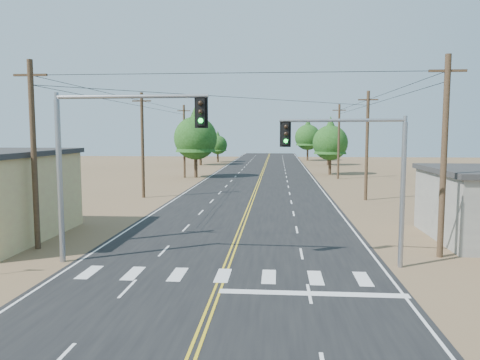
# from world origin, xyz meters

# --- Properties ---
(road) EXTENTS (15.00, 200.00, 0.02)m
(road) POSITION_xyz_m (0.00, 30.00, 0.01)
(road) COLOR black
(road) RESTS_ON ground
(utility_pole_left_near) EXTENTS (1.80, 0.30, 10.00)m
(utility_pole_left_near) POSITION_xyz_m (-10.50, 12.00, 5.12)
(utility_pole_left_near) COLOR #4C3826
(utility_pole_left_near) RESTS_ON ground
(utility_pole_left_mid) EXTENTS (1.80, 0.30, 10.00)m
(utility_pole_left_mid) POSITION_xyz_m (-10.50, 32.00, 5.12)
(utility_pole_left_mid) COLOR #4C3826
(utility_pole_left_mid) RESTS_ON ground
(utility_pole_left_far) EXTENTS (1.80, 0.30, 10.00)m
(utility_pole_left_far) POSITION_xyz_m (-10.50, 52.00, 5.12)
(utility_pole_left_far) COLOR #4C3826
(utility_pole_left_far) RESTS_ON ground
(utility_pole_right_near) EXTENTS (1.80, 0.30, 10.00)m
(utility_pole_right_near) POSITION_xyz_m (10.50, 12.00, 5.12)
(utility_pole_right_near) COLOR #4C3826
(utility_pole_right_near) RESTS_ON ground
(utility_pole_right_mid) EXTENTS (1.80, 0.30, 10.00)m
(utility_pole_right_mid) POSITION_xyz_m (10.50, 32.00, 5.12)
(utility_pole_right_mid) COLOR #4C3826
(utility_pole_right_mid) RESTS_ON ground
(utility_pole_right_far) EXTENTS (1.80, 0.30, 10.00)m
(utility_pole_right_far) POSITION_xyz_m (10.50, 52.00, 5.12)
(utility_pole_right_far) COLOR #4C3826
(utility_pole_right_far) RESTS_ON ground
(signal_mast_left) EXTENTS (7.34, 0.67, 8.09)m
(signal_mast_left) POSITION_xyz_m (-5.86, 9.57, 5.52)
(signal_mast_left) COLOR gray
(signal_mast_left) RESTS_ON ground
(signal_mast_right) EXTENTS (5.76, 0.87, 6.98)m
(signal_mast_right) POSITION_xyz_m (6.41, 10.18, 4.72)
(signal_mast_right) COLOR gray
(signal_mast_right) RESTS_ON ground
(tree_left_near) EXTENTS (5.96, 5.96, 9.94)m
(tree_left_near) POSITION_xyz_m (-9.00, 52.46, 6.08)
(tree_left_near) COLOR #3F2D1E
(tree_left_near) RESTS_ON ground
(tree_left_mid) EXTENTS (5.64, 5.64, 9.40)m
(tree_left_mid) POSITION_xyz_m (-12.45, 77.28, 5.75)
(tree_left_mid) COLOR #3F2D1E
(tree_left_mid) RESTS_ON ground
(tree_left_far) EXTENTS (3.97, 3.97, 6.62)m
(tree_left_far) POSITION_xyz_m (-10.25, 86.35, 4.05)
(tree_left_far) COLOR #3F2D1E
(tree_left_far) RESTS_ON ground
(tree_right_near) EXTENTS (5.17, 5.17, 8.61)m
(tree_right_near) POSITION_xyz_m (10.07, 58.17, 5.27)
(tree_right_near) COLOR #3F2D1E
(tree_right_near) RESTS_ON ground
(tree_right_mid) EXTENTS (4.66, 4.66, 7.76)m
(tree_right_mid) POSITION_xyz_m (12.00, 78.85, 4.75)
(tree_right_mid) COLOR #3F2D1E
(tree_right_mid) RESTS_ON ground
(tree_right_far) EXTENTS (5.67, 5.67, 9.45)m
(tree_right_far) POSITION_xyz_m (9.00, 93.35, 5.78)
(tree_right_far) COLOR #3F2D1E
(tree_right_far) RESTS_ON ground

